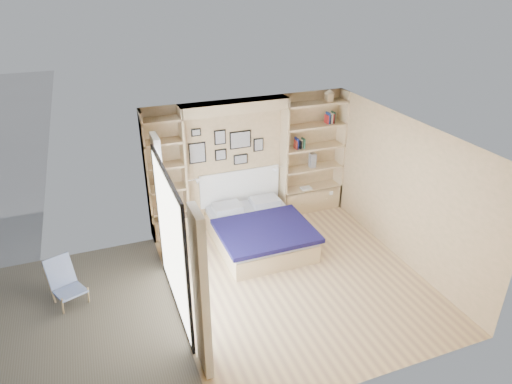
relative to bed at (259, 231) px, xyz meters
name	(u,v)px	position (x,y,z in m)	size (l,w,h in m)	color
ground	(294,277)	(0.17, -1.20, -0.27)	(4.50, 4.50, 0.00)	#D3B37A
room_shell	(241,186)	(-0.21, 0.32, 0.81)	(4.50, 4.50, 4.50)	tan
bed	(259,231)	(0.00, 0.00, 0.00)	(1.65, 2.07, 1.07)	#D1B27F
photo_gallery	(225,146)	(-0.28, 1.03, 1.34)	(1.48, 0.02, 0.82)	black
reading_lamps	(237,174)	(-0.13, 0.80, 0.83)	(1.92, 0.12, 0.15)	silver
shelf_decor	(302,135)	(1.25, 0.87, 1.42)	(3.50, 0.23, 2.03)	#A83226
deck	(64,333)	(-3.43, -1.20, -0.27)	(3.20, 4.00, 0.05)	#645A4A
deck_chair	(65,282)	(-3.34, -0.45, 0.06)	(0.63, 0.79, 0.69)	tan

